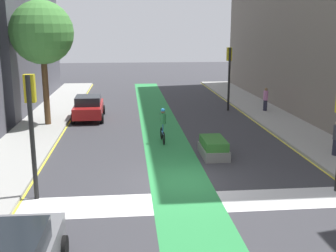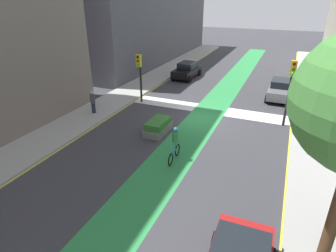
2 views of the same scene
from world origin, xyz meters
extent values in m
plane|color=#38383D|center=(0.00, 0.00, 0.00)|extent=(120.00, 120.00, 0.00)
cube|color=#2D8C47|center=(-0.22, 0.00, 0.00)|extent=(2.40, 60.00, 0.01)
cube|color=silver|center=(0.00, -2.00, 0.00)|extent=(12.00, 1.80, 0.01)
cube|color=#9E9E99|center=(-7.50, 0.00, 0.07)|extent=(3.00, 60.00, 0.15)
cube|color=yellow|center=(-6.00, 0.00, 0.01)|extent=(0.16, 60.00, 0.01)
cube|color=#9E9E99|center=(7.50, 0.00, 0.07)|extent=(3.00, 60.00, 0.15)
cube|color=yellow|center=(6.00, 0.00, 0.01)|extent=(0.16, 60.00, 0.01)
cube|color=#4C4C56|center=(13.75, -16.66, 6.11)|extent=(9.49, 26.67, 12.22)
cylinder|color=black|center=(5.43, -1.48, 1.93)|extent=(0.16, 0.16, 3.86)
cube|color=gold|center=(5.43, -1.28, 3.38)|extent=(0.35, 0.28, 0.95)
sphere|color=#3F0A0A|center=(5.43, -1.14, 3.68)|extent=(0.20, 0.20, 0.20)
sphere|color=#4C380C|center=(5.43, -1.14, 3.38)|extent=(0.20, 0.20, 0.20)
sphere|color=#26D833|center=(5.43, -1.14, 3.08)|extent=(0.20, 0.20, 0.20)
cylinder|color=black|center=(-5.47, -1.12, 2.18)|extent=(0.16, 0.16, 4.36)
cube|color=gold|center=(-5.47, -0.92, 3.89)|extent=(0.35, 0.28, 0.95)
sphere|color=#3F0A0A|center=(-5.47, -0.78, 4.19)|extent=(0.20, 0.20, 0.20)
sphere|color=#4C380C|center=(-5.47, -0.78, 3.89)|extent=(0.20, 0.20, 0.20)
sphere|color=#26D833|center=(-5.47, -0.78, 3.59)|extent=(0.20, 0.20, 0.20)
cube|color=black|center=(4.53, -9.85, 0.67)|extent=(1.96, 4.27, 0.70)
cube|color=black|center=(4.52, -10.05, 1.29)|extent=(1.68, 2.06, 0.55)
cylinder|color=black|center=(3.69, -8.35, 0.32)|extent=(0.24, 0.65, 0.64)
cylinder|color=black|center=(5.49, -8.42, 0.32)|extent=(0.24, 0.65, 0.64)
cylinder|color=black|center=(3.58, -11.29, 0.32)|extent=(0.24, 0.65, 0.64)
cylinder|color=black|center=(5.37, -11.36, 0.32)|extent=(0.24, 0.65, 0.64)
cylinder|color=black|center=(-3.87, 10.69, 0.32)|extent=(0.23, 0.64, 0.64)
cube|color=slate|center=(-4.86, -6.68, 0.67)|extent=(1.86, 4.22, 0.70)
cube|color=black|center=(-4.86, -6.88, 1.29)|extent=(1.63, 2.02, 0.55)
cylinder|color=black|center=(-5.74, -5.20, 0.32)|extent=(0.23, 0.64, 0.64)
cylinder|color=black|center=(-3.94, -5.22, 0.32)|extent=(0.23, 0.64, 0.64)
cylinder|color=black|center=(-5.78, -8.14, 0.32)|extent=(0.23, 0.64, 0.64)
cylinder|color=black|center=(-3.98, -8.16, 0.32)|extent=(0.23, 0.64, 0.64)
torus|color=black|center=(-0.42, 6.41, 0.34)|extent=(0.08, 0.68, 0.68)
torus|color=black|center=(-0.38, 5.36, 0.34)|extent=(0.08, 0.68, 0.68)
cylinder|color=#2672BF|center=(-0.40, 5.88, 0.52)|extent=(0.09, 0.95, 0.06)
cylinder|color=#2672BF|center=(-0.39, 5.73, 0.79)|extent=(0.05, 0.05, 0.50)
cylinder|color=#338C4C|center=(-0.39, 5.73, 1.31)|extent=(0.32, 0.32, 0.55)
sphere|color=#8C6647|center=(-0.39, 5.73, 1.70)|extent=(0.22, 0.22, 0.22)
sphere|color=#268CCC|center=(-0.39, 5.73, 1.74)|extent=(0.23, 0.23, 0.23)
cylinder|color=#262638|center=(-7.22, -5.33, 0.53)|extent=(0.28, 0.28, 0.77)
cylinder|color=#338C4C|center=(-7.22, -5.33, 1.26)|extent=(0.34, 0.34, 0.68)
sphere|color=#8C6647|center=(-7.22, -5.33, 1.71)|extent=(0.22, 0.22, 0.22)
cylinder|color=#262638|center=(7.32, 2.32, 0.53)|extent=(0.28, 0.28, 0.75)
cylinder|color=#3F3F47|center=(7.32, 2.32, 1.23)|extent=(0.34, 0.34, 0.67)
sphere|color=beige|center=(7.32, 2.32, 1.68)|extent=(0.22, 0.22, 0.22)
cylinder|color=brown|center=(-7.12, 10.20, 2.25)|extent=(0.36, 0.36, 4.21)
cube|color=slate|center=(1.78, 3.18, 0.23)|extent=(1.14, 2.19, 0.45)
cube|color=#33722D|center=(1.78, 3.18, 0.65)|extent=(1.03, 1.97, 0.40)
camera|label=1|loc=(-2.17, -15.03, 5.82)|focal=43.84mm
camera|label=2|loc=(-5.20, 17.98, 8.01)|focal=30.62mm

